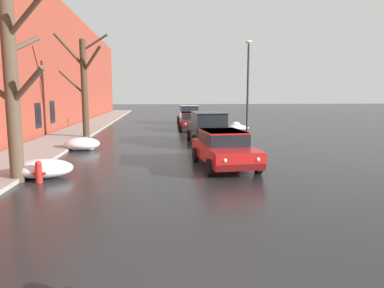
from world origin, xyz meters
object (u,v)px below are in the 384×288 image
(bare_tree_mid_block, at_px, (84,84))
(fire_hydrant, at_px, (39,172))
(bare_tree_second_along_sidewalk, at_px, (13,88))
(sedan_red_approaching_near_lane, at_px, (224,148))
(street_lamp_post, at_px, (248,84))
(suv_black_parked_kerbside_close, at_px, (208,127))
(sedan_maroon_parked_kerbside_mid, at_px, (191,121))
(suv_white_parked_far_down_block, at_px, (188,113))

(bare_tree_mid_block, height_order, fire_hydrant, bare_tree_mid_block)
(bare_tree_second_along_sidewalk, distance_m, bare_tree_mid_block, 11.24)
(sedan_red_approaching_near_lane, relative_size, street_lamp_post, 0.70)
(bare_tree_second_along_sidewalk, bearing_deg, suv_black_parked_kerbside_close, 48.12)
(sedan_red_approaching_near_lane, bearing_deg, suv_black_parked_kerbside_close, 87.21)
(street_lamp_post, bearing_deg, fire_hydrant, -129.72)
(suv_black_parked_kerbside_close, xyz_separation_m, street_lamp_post, (3.15, 3.41, 2.54))
(bare_tree_mid_block, height_order, sedan_red_approaching_near_lane, bare_tree_mid_block)
(sedan_maroon_parked_kerbside_mid, bearing_deg, sedan_red_approaching_near_lane, -90.31)
(sedan_maroon_parked_kerbside_mid, relative_size, suv_white_parked_far_down_block, 0.86)
(bare_tree_mid_block, xyz_separation_m, sedan_red_approaching_near_lane, (7.13, -9.52, -2.69))
(sedan_red_approaching_near_lane, relative_size, sedan_maroon_parked_kerbside_mid, 1.11)
(sedan_maroon_parked_kerbside_mid, bearing_deg, street_lamp_post, -52.24)
(bare_tree_second_along_sidewalk, bearing_deg, sedan_red_approaching_near_lane, 13.54)
(bare_tree_mid_block, height_order, street_lamp_post, bare_tree_mid_block)
(bare_tree_second_along_sidewalk, height_order, suv_black_parked_kerbside_close, bare_tree_second_along_sidewalk)
(bare_tree_second_along_sidewalk, height_order, fire_hydrant, bare_tree_second_along_sidewalk)
(suv_black_parked_kerbside_close, distance_m, suv_white_parked_far_down_block, 14.15)
(fire_hydrant, bearing_deg, street_lamp_post, 50.28)
(fire_hydrant, bearing_deg, bare_tree_mid_block, 93.69)
(bare_tree_mid_block, bearing_deg, sedan_red_approaching_near_lane, -53.19)
(sedan_red_approaching_near_lane, relative_size, suv_white_parked_far_down_block, 0.95)
(bare_tree_mid_block, relative_size, fire_hydrant, 9.14)
(bare_tree_second_along_sidewalk, distance_m, suv_black_parked_kerbside_close, 11.27)
(bare_tree_mid_block, xyz_separation_m, street_lamp_post, (10.59, 0.44, 0.09))
(sedan_maroon_parked_kerbside_mid, height_order, fire_hydrant, sedan_maroon_parked_kerbside_mid)
(sedan_red_approaching_near_lane, distance_m, suv_white_parked_far_down_block, 20.71)
(bare_tree_mid_block, distance_m, sedan_maroon_parked_kerbside_mid, 9.07)
(fire_hydrant, height_order, street_lamp_post, street_lamp_post)
(bare_tree_second_along_sidewalk, relative_size, street_lamp_post, 0.92)
(bare_tree_mid_block, xyz_separation_m, suv_white_parked_far_down_block, (7.55, 11.18, -2.45))
(suv_white_parked_far_down_block, bearing_deg, bare_tree_second_along_sidewalk, -108.53)
(bare_tree_second_along_sidewalk, relative_size, suv_black_parked_kerbside_close, 1.26)
(bare_tree_mid_block, bearing_deg, fire_hydrant, -86.31)
(bare_tree_mid_block, xyz_separation_m, fire_hydrant, (0.74, -11.43, -3.08))
(bare_tree_second_along_sidewalk, height_order, sedan_red_approaching_near_lane, bare_tree_second_along_sidewalk)
(bare_tree_second_along_sidewalk, relative_size, sedan_maroon_parked_kerbside_mid, 1.45)
(sedan_red_approaching_near_lane, xyz_separation_m, sedan_maroon_parked_kerbside_mid, (0.08, 14.34, -0.00))
(bare_tree_second_along_sidewalk, bearing_deg, bare_tree_mid_block, 90.21)
(fire_hydrant, distance_m, street_lamp_post, 15.75)
(sedan_red_approaching_near_lane, height_order, suv_white_parked_far_down_block, suv_white_parked_far_down_block)
(street_lamp_post, bearing_deg, bare_tree_second_along_sidewalk, -132.13)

